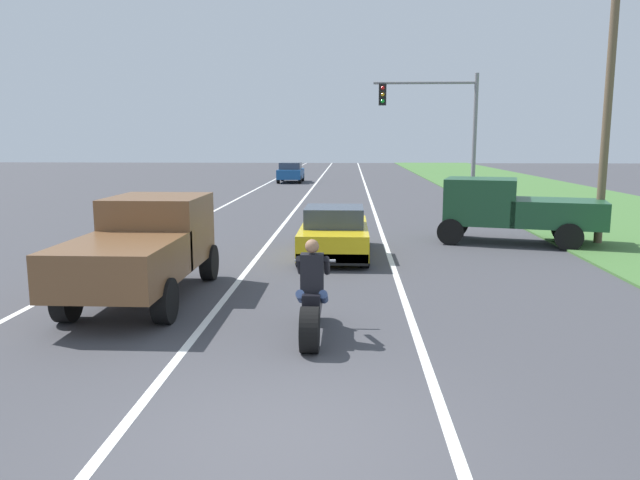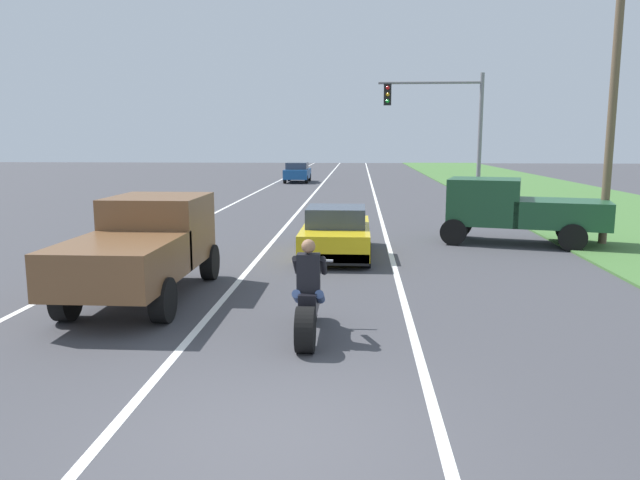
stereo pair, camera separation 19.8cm
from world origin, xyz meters
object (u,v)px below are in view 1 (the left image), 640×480
object	(u,v)px
sports_car_yellow	(334,233)
pickup_truck_right_shoulder_dark_green	(512,207)
motorcycle_with_rider	(312,303)
distant_car_far_ahead	(291,172)
pickup_truck_left_lane_brown	(145,244)
traffic_light_mast_near	(443,121)

from	to	relation	value
sports_car_yellow	pickup_truck_right_shoulder_dark_green	distance (m)	5.90
motorcycle_with_rider	pickup_truck_right_shoulder_dark_green	bearing A→B (deg)	59.65
pickup_truck_right_shoulder_dark_green	motorcycle_with_rider	bearing A→B (deg)	-120.35
distant_car_far_ahead	pickup_truck_left_lane_brown	bearing A→B (deg)	-89.32
pickup_truck_right_shoulder_dark_green	traffic_light_mast_near	size ratio (longest dim) A/B	0.86
pickup_truck_right_shoulder_dark_green	distant_car_far_ahead	size ratio (longest dim) A/B	1.29
motorcycle_with_rider	pickup_truck_left_lane_brown	distance (m)	4.22
sports_car_yellow	pickup_truck_right_shoulder_dark_green	bearing A→B (deg)	23.49
pickup_truck_right_shoulder_dark_green	traffic_light_mast_near	xyz separation A→B (m)	(-0.93, 8.32, 2.88)
pickup_truck_right_shoulder_dark_green	traffic_light_mast_near	distance (m)	8.85
pickup_truck_right_shoulder_dark_green	traffic_light_mast_near	bearing A→B (deg)	96.41
motorcycle_with_rider	pickup_truck_left_lane_brown	size ratio (longest dim) A/B	0.46
motorcycle_with_rider	pickup_truck_left_lane_brown	xyz separation A→B (m)	(-3.47, 2.35, 0.51)
sports_car_yellow	pickup_truck_left_lane_brown	xyz separation A→B (m)	(-3.64, -4.80, 0.48)
distant_car_far_ahead	motorcycle_with_rider	bearing A→B (deg)	-83.95
pickup_truck_left_lane_brown	motorcycle_with_rider	bearing A→B (deg)	-34.09
pickup_truck_left_lane_brown	traffic_light_mast_near	size ratio (longest dim) A/B	0.80
pickup_truck_left_lane_brown	pickup_truck_right_shoulder_dark_green	bearing A→B (deg)	38.34
sports_car_yellow	pickup_truck_left_lane_brown	bearing A→B (deg)	-127.19
traffic_light_mast_near	distant_car_far_ahead	distance (m)	20.88
sports_car_yellow	pickup_truck_right_shoulder_dark_green	xyz separation A→B (m)	(5.39, 2.34, 0.48)
sports_car_yellow	distant_car_far_ahead	xyz separation A→B (m)	(-4.05, 29.46, 0.14)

